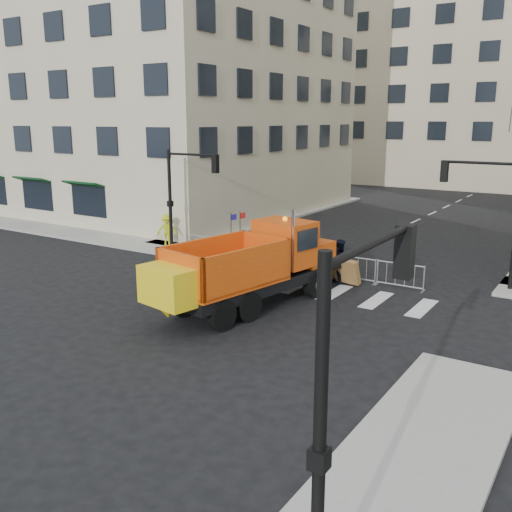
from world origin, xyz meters
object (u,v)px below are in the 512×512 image
Objects in this scene: plow_truck at (248,265)px; cop_a at (337,264)px; worker at (167,230)px; newspaper_box at (400,260)px; cop_c at (309,264)px; cop_b at (340,261)px.

plow_truck is 5.20m from cop_a.
cop_a is 0.94× the size of worker.
plow_truck is at bearing -106.38° from newspaper_box.
worker is (-10.73, 1.14, 0.20)m from cop_a.
worker is at bearing -57.91° from cop_c.
newspaper_box is (1.88, 2.71, -0.11)m from cop_a.
cop_b is (0.12, 0.04, 0.15)m from cop_a.
newspaper_box is (2.63, 3.90, -0.26)m from cop_c.
plow_truck is at bearing 54.25° from cop_a.
cop_a is at bearing 54.16° from cop_b.
worker is at bearing -166.63° from newspaper_box.
cop_c is (-0.86, -1.24, -0.00)m from cop_b.
plow_truck is 8.95× the size of newspaper_box.
cop_a is 3.30m from newspaper_box.
plow_truck reaches higher than worker.
cop_a is 0.20m from cop_b.
newspaper_box is at bearing -145.67° from cop_a.
cop_c is 10.25m from worker.
cop_a is at bearing -166.86° from cop_c.
cop_c is at bearing 88.10° from cop_b.
cop_b is 1.12× the size of worker.
worker is 12.72m from newspaper_box.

